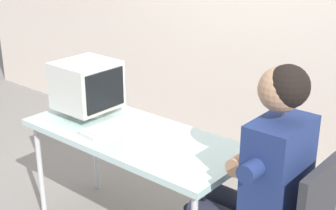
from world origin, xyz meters
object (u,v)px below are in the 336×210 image
at_px(crt_monitor, 87,85).
at_px(person_seated, 257,180).
at_px(desk, 134,142).
at_px(keyboard, 117,125).

bearing_deg(crt_monitor, person_seated, -2.18).
distance_m(crt_monitor, person_seated, 1.33).
relative_size(desk, keyboard, 2.95).
relative_size(keyboard, person_seated, 0.36).
xyz_separation_m(desk, person_seated, (0.87, -0.02, 0.06)).
relative_size(desk, crt_monitor, 3.93).
bearing_deg(keyboard, desk, -1.61).
xyz_separation_m(crt_monitor, keyboard, (0.29, -0.02, -0.19)).
bearing_deg(person_seated, desk, 178.61).
bearing_deg(keyboard, person_seated, -1.42).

